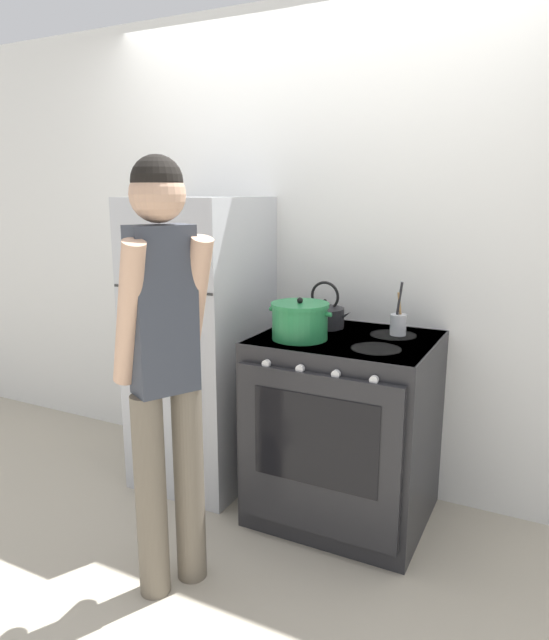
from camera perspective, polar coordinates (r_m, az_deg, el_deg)
name	(u,v)px	position (r m, az deg, el deg)	size (l,w,h in m)	color
ground_plane	(314,470)	(3.45, 4.00, -14.78)	(14.00, 14.00, 0.00)	#B2A893
wall_back	(320,252)	(3.11, 4.58, 6.80)	(10.00, 0.06, 2.55)	silver
refrigerator	(201,343)	(3.15, -7.34, -2.29)	(0.60, 0.67, 1.57)	#B7BABF
stove_range	(343,428)	(2.84, 6.82, -10.64)	(0.82, 0.73, 0.92)	#232326
dutch_oven_pot	(300,321)	(2.64, 2.55, -0.08)	(0.31, 0.27, 0.20)	#237A42
tea_kettle	(325,314)	(2.89, 5.07, 0.60)	(0.25, 0.20, 0.24)	black
utensil_jar	(398,322)	(2.78, 12.28, -0.24)	(0.08, 0.08, 0.26)	#B7BABF
person	(165,356)	(2.21, -10.94, -3.58)	(0.39, 0.42, 1.72)	#6B6051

